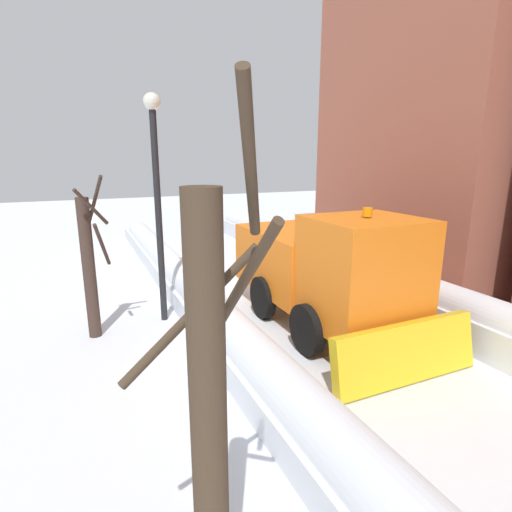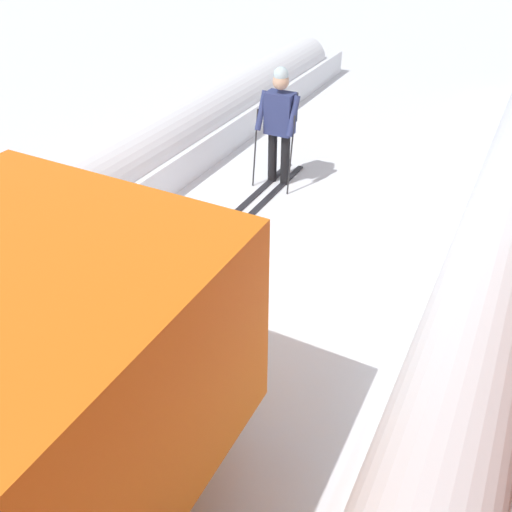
{
  "view_description": "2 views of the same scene",
  "coord_description": "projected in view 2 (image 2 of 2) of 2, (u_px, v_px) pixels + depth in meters",
  "views": [
    {
      "loc": [
        5.28,
        13.44,
        4.09
      ],
      "look_at": [
        0.19,
        2.1,
        1.03
      ],
      "focal_mm": 28.15,
      "sensor_mm": 36.0,
      "label": 1
    },
    {
      "loc": [
        -2.46,
        5.17,
        3.9
      ],
      "look_at": [
        -0.46,
        1.36,
        0.9
      ],
      "focal_mm": 37.32,
      "sensor_mm": 36.0,
      "label": 2
    }
  ],
  "objects": [
    {
      "name": "skier",
      "position": [
        280.0,
        122.0,
        7.96
      ],
      "size": [
        0.62,
        1.8,
        1.81
      ],
      "color": "black",
      "rests_on": "ground"
    }
  ]
}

